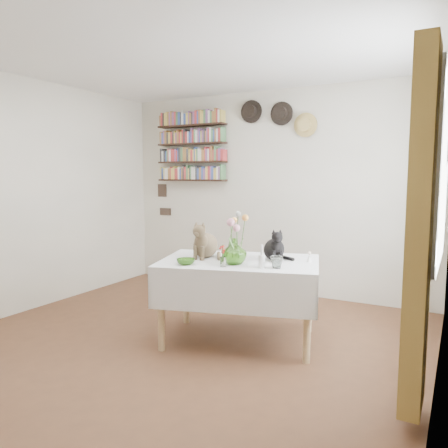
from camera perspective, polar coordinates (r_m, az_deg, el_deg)
The scene contains 16 objects.
room at distance 3.51m, azimuth -8.17°, elevation 2.80°, with size 4.08×4.58×2.58m.
window at distance 3.61m, azimuth 26.58°, elevation 4.61°, with size 0.12×1.52×1.32m.
curtain at distance 2.71m, azimuth 24.21°, elevation -0.87°, with size 0.12×0.38×2.10m, color brown.
dining_table at distance 3.87m, azimuth 2.03°, elevation -7.35°, with size 1.55×1.22×0.73m.
tabby_cat at distance 3.93m, azimuth -2.43°, elevation -1.93°, with size 0.23×0.29×0.34m, color olive, non-canonical shape.
black_cat at distance 3.84m, azimuth 6.57°, elevation -2.56°, with size 0.19×0.24×0.29m, color black, non-canonical shape.
flower_vase at distance 3.64m, azimuth 1.35°, elevation -3.58°, with size 0.21×0.21×0.22m, color #7EC24D.
green_bowl at distance 3.66m, azimuth -5.01°, elevation -4.92°, with size 0.15×0.15×0.05m, color #7EC24D.
drinking_glass at distance 3.52m, azimuth 6.90°, elevation -4.97°, with size 0.10×0.10×0.10m, color white.
candlestick at distance 3.51m, azimuth 4.95°, elevation -4.74°, with size 0.05×0.05×0.19m.
berry_jar at distance 3.54m, azimuth -0.11°, elevation -4.17°, with size 0.05×0.05×0.20m.
porcelain_figurine at distance 3.81m, azimuth 11.08°, elevation -4.31°, with size 0.05×0.05×0.09m.
flower_bouquet at distance 3.62m, azimuth 1.48°, elevation 0.09°, with size 0.17×0.12×0.39m.
bookshelf_unit at distance 5.92m, azimuth -4.24°, elevation 10.02°, with size 1.00×0.16×0.91m.
wall_hats at distance 5.42m, azimuth 7.10°, elevation 13.78°, with size 0.98×0.09×0.48m.
wall_art_plaques at distance 6.27m, azimuth -7.91°, elevation 3.22°, with size 0.21×0.02×0.44m.
Camera 1 is at (2.10, -2.81, 1.47)m, focal length 35.00 mm.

